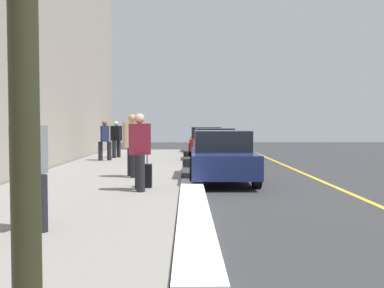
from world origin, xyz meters
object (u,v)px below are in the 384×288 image
object	(u,v)px
pedestrian_burgundy_coat	(140,150)
rolling_suitcase	(147,176)
parked_car_charcoal	(214,146)
pedestrian_tan_coat	(132,144)
parked_car_navy	(222,156)
pedestrian_grey_coat	(29,166)
pedestrian_black_coat	(116,138)
pedestrian_navy_coat	(105,139)
parked_car_red	(206,140)

from	to	relation	value
pedestrian_burgundy_coat	rolling_suitcase	distance (m)	0.88
parked_car_charcoal	pedestrian_tan_coat	bearing A→B (deg)	-23.33
parked_car_navy	pedestrian_burgundy_coat	size ratio (longest dim) A/B	2.43
parked_car_charcoal	pedestrian_grey_coat	xyz separation A→B (m)	(13.25, -3.50, 0.34)
pedestrian_black_coat	pedestrian_grey_coat	distance (m)	14.41
pedestrian_grey_coat	pedestrian_navy_coat	size ratio (longest dim) A/B	1.05
parked_car_charcoal	pedestrian_burgundy_coat	xyz separation A→B (m)	(9.23, -2.30, 0.36)
parked_car_red	parked_car_charcoal	size ratio (longest dim) A/B	1.09
pedestrian_navy_coat	rolling_suitcase	distance (m)	8.62
pedestrian_grey_coat	rolling_suitcase	xyz separation A→B (m)	(-4.57, 1.33, -0.66)
parked_car_charcoal	pedestrian_black_coat	bearing A→B (deg)	-104.27
parked_car_red	pedestrian_navy_coat	size ratio (longest dim) A/B	2.77
parked_car_charcoal	pedestrian_tan_coat	xyz separation A→B (m)	(6.48, -2.80, 0.38)
pedestrian_grey_coat	pedestrian_burgundy_coat	xyz separation A→B (m)	(-4.02, 1.20, 0.01)
rolling_suitcase	pedestrian_black_coat	bearing A→B (deg)	-166.98
parked_car_navy	pedestrian_tan_coat	size ratio (longest dim) A/B	2.39
parked_car_red	pedestrian_black_coat	size ratio (longest dim) A/B	2.81
pedestrian_navy_coat	pedestrian_burgundy_coat	bearing A→B (deg)	15.23
pedestrian_black_coat	pedestrian_navy_coat	size ratio (longest dim) A/B	0.98
pedestrian_black_coat	pedestrian_navy_coat	world-z (taller)	pedestrian_navy_coat
parked_car_red	parked_car_charcoal	distance (m)	5.84
pedestrian_tan_coat	rolling_suitcase	distance (m)	2.39
pedestrian_grey_coat	rolling_suitcase	bearing A→B (deg)	163.79
parked_car_charcoal	pedestrian_burgundy_coat	bearing A→B (deg)	-13.98
pedestrian_burgundy_coat	pedestrian_navy_coat	bearing A→B (deg)	-164.77
parked_car_charcoal	pedestrian_burgundy_coat	size ratio (longest dim) A/B	2.38
pedestrian_black_coat	pedestrian_navy_coat	xyz separation A→B (m)	(1.59, -0.24, 0.01)
pedestrian_grey_coat	pedestrian_tan_coat	bearing A→B (deg)	174.07
pedestrian_grey_coat	parked_car_navy	bearing A→B (deg)	154.02
parked_car_charcoal	rolling_suitcase	size ratio (longest dim) A/B	4.63
parked_car_red	pedestrian_navy_coat	distance (m)	7.78
pedestrian_black_coat	pedestrian_grey_coat	world-z (taller)	pedestrian_grey_coat
parked_car_red	rolling_suitcase	bearing A→B (deg)	-8.01
pedestrian_burgundy_coat	rolling_suitcase	bearing A→B (deg)	166.92
parked_car_charcoal	parked_car_navy	bearing A→B (deg)	-1.35
pedestrian_tan_coat	parked_car_navy	bearing A→B (deg)	92.30
pedestrian_burgundy_coat	parked_car_charcoal	bearing A→B (deg)	166.02
parked_car_charcoal	pedestrian_navy_coat	world-z (taller)	pedestrian_navy_coat
pedestrian_burgundy_coat	pedestrian_navy_coat	xyz separation A→B (m)	(-8.77, -2.39, -0.06)
parked_car_navy	parked_car_red	bearing A→B (deg)	179.89
pedestrian_navy_coat	parked_car_red	bearing A→B (deg)	144.11
pedestrian_burgundy_coat	pedestrian_navy_coat	distance (m)	9.09
parked_car_red	pedestrian_black_coat	world-z (taller)	pedestrian_black_coat
pedestrian_grey_coat	pedestrian_burgundy_coat	world-z (taller)	pedestrian_burgundy_coat
pedestrian_grey_coat	rolling_suitcase	size ratio (longest dim) A/B	1.92
pedestrian_tan_coat	pedestrian_burgundy_coat	size ratio (longest dim) A/B	1.02
pedestrian_black_coat	pedestrian_tan_coat	size ratio (longest dim) A/B	0.91
pedestrian_black_coat	rolling_suitcase	xyz separation A→B (m)	(9.81, 2.27, -0.60)
pedestrian_burgundy_coat	parked_car_navy	bearing A→B (deg)	142.99
pedestrian_grey_coat	rolling_suitcase	world-z (taller)	pedestrian_grey_coat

